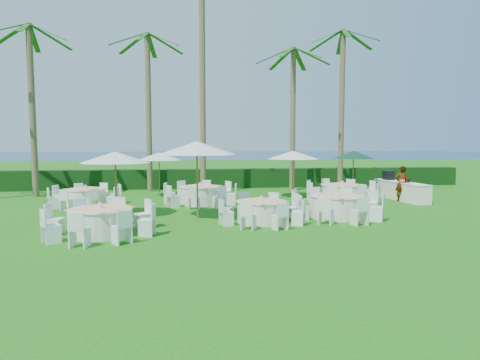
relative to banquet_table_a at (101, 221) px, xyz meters
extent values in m
plane|color=#186110|center=(4.02, 1.08, -0.44)|extent=(120.00, 120.00, 0.00)
cube|color=black|center=(4.02, 13.08, 0.16)|extent=(34.00, 1.00, 1.20)
plane|color=#082651|center=(4.02, 103.08, -0.44)|extent=(260.00, 260.00, 0.00)
cylinder|color=white|center=(0.00, 0.00, -0.04)|extent=(1.82, 1.82, 0.79)
cylinder|color=white|center=(0.00, 0.00, 0.36)|extent=(1.90, 1.90, 0.03)
cube|color=#FFB384|center=(0.00, 0.00, 0.39)|extent=(2.04, 2.04, 0.01)
cylinder|color=silver|center=(0.00, 0.00, 0.47)|extent=(0.13, 0.13, 0.17)
cube|color=white|center=(1.18, 0.80, 0.04)|extent=(0.62, 0.62, 0.95)
cube|color=white|center=(0.27, 1.40, 0.04)|extent=(0.52, 0.52, 0.95)
cube|color=white|center=(-0.80, 1.18, 0.04)|extent=(0.62, 0.62, 0.95)
cube|color=white|center=(-1.40, 0.27, 0.04)|extent=(0.52, 0.52, 0.95)
cube|color=white|center=(-1.18, -0.80, 0.04)|extent=(0.62, 0.62, 0.95)
cube|color=white|center=(-0.27, -1.40, 0.04)|extent=(0.52, 0.52, 0.95)
cube|color=white|center=(0.80, -1.18, 0.04)|extent=(0.62, 0.62, 0.95)
cube|color=white|center=(1.40, -0.27, 0.04)|extent=(0.52, 0.52, 0.95)
cylinder|color=white|center=(5.23, 1.30, -0.07)|extent=(1.71, 1.71, 0.74)
cylinder|color=white|center=(5.23, 1.30, 0.32)|extent=(1.78, 1.78, 0.03)
cube|color=#FFB384|center=(5.23, 1.30, 0.34)|extent=(1.94, 1.94, 0.01)
cylinder|color=silver|center=(5.23, 1.30, 0.43)|extent=(0.12, 0.12, 0.16)
cube|color=white|center=(6.51, 1.66, 0.01)|extent=(0.51, 0.51, 0.89)
cube|color=white|center=(5.88, 2.46, 0.01)|extent=(0.57, 0.57, 0.89)
cube|color=white|center=(4.87, 2.58, 0.01)|extent=(0.51, 0.51, 0.89)
cube|color=white|center=(4.06, 1.95, 0.01)|extent=(0.57, 0.57, 0.89)
cube|color=white|center=(3.94, 0.94, 0.01)|extent=(0.51, 0.51, 0.89)
cube|color=white|center=(4.57, 0.13, 0.01)|extent=(0.57, 0.57, 0.89)
cube|color=white|center=(5.59, 0.01, 0.01)|extent=(0.51, 0.51, 0.89)
cube|color=white|center=(6.39, 0.64, 0.01)|extent=(0.57, 0.57, 0.89)
cylinder|color=white|center=(8.20, 1.82, -0.03)|extent=(1.88, 1.88, 0.82)
cylinder|color=white|center=(8.20, 1.82, 0.39)|extent=(1.96, 1.96, 0.03)
cube|color=#FFB384|center=(8.20, 1.82, 0.42)|extent=(2.10, 2.10, 0.01)
cylinder|color=silver|center=(8.20, 1.82, 0.50)|extent=(0.13, 0.13, 0.17)
cube|color=white|center=(9.65, 2.07, 0.05)|extent=(0.53, 0.53, 0.98)
cube|color=white|center=(9.05, 3.02, 0.05)|extent=(0.64, 0.64, 0.98)
cube|color=white|center=(7.95, 3.27, 0.05)|extent=(0.53, 0.53, 0.98)
cube|color=white|center=(7.00, 2.66, 0.05)|extent=(0.64, 0.64, 0.98)
cube|color=white|center=(6.75, 1.56, 0.05)|extent=(0.53, 0.53, 0.98)
cube|color=white|center=(7.35, 0.61, 0.05)|extent=(0.64, 0.64, 0.98)
cube|color=white|center=(8.45, 0.37, 0.05)|extent=(0.53, 0.53, 0.98)
cube|color=white|center=(9.41, 0.97, 0.05)|extent=(0.64, 0.64, 0.98)
cylinder|color=white|center=(-1.87, 6.21, -0.06)|extent=(1.72, 1.72, 0.75)
cylinder|color=white|center=(-1.87, 6.21, 0.32)|extent=(1.79, 1.79, 0.03)
cube|color=#FFB384|center=(-1.87, 6.21, 0.34)|extent=(1.96, 1.96, 0.01)
cylinder|color=silver|center=(-1.87, 6.21, 0.43)|extent=(0.12, 0.12, 0.16)
cube|color=white|center=(-0.65, 6.77, 0.01)|extent=(0.55, 0.55, 0.89)
cube|color=white|center=(-1.41, 7.47, 0.01)|extent=(0.54, 0.54, 0.89)
cube|color=white|center=(-2.43, 7.42, 0.01)|extent=(0.55, 0.55, 0.89)
cube|color=white|center=(-3.13, 6.67, 0.01)|extent=(0.54, 0.54, 0.89)
cube|color=white|center=(-3.08, 5.64, 0.01)|extent=(0.55, 0.55, 0.89)
cube|color=white|center=(-2.33, 4.95, 0.01)|extent=(0.54, 0.54, 0.89)
cube|color=white|center=(-1.30, 4.99, 0.01)|extent=(0.55, 0.55, 0.89)
cube|color=white|center=(-0.61, 5.75, 0.01)|extent=(0.54, 0.54, 0.89)
cylinder|color=white|center=(3.27, 6.02, -0.03)|extent=(1.86, 1.86, 0.81)
cylinder|color=white|center=(3.27, 6.02, 0.38)|extent=(1.93, 1.93, 0.03)
cube|color=#FFB384|center=(3.27, 6.02, 0.40)|extent=(2.09, 2.09, 0.01)
cylinder|color=silver|center=(3.27, 6.02, 0.49)|extent=(0.13, 0.13, 0.17)
cube|color=white|center=(4.50, 6.79, 0.05)|extent=(0.62, 0.62, 0.97)
cube|color=white|center=(3.60, 7.43, 0.05)|extent=(0.54, 0.54, 0.97)
cube|color=white|center=(2.50, 7.25, 0.05)|extent=(0.62, 0.62, 0.97)
cube|color=white|center=(1.86, 6.34, 0.05)|extent=(0.54, 0.54, 0.97)
cube|color=white|center=(2.04, 5.25, 0.05)|extent=(0.62, 0.62, 0.97)
cube|color=white|center=(2.95, 4.60, 0.05)|extent=(0.54, 0.54, 0.97)
cube|color=white|center=(4.04, 4.79, 0.05)|extent=(0.62, 0.62, 0.97)
cube|color=white|center=(4.68, 5.69, 0.05)|extent=(0.54, 0.54, 0.97)
cylinder|color=white|center=(10.06, 5.80, -0.03)|extent=(1.88, 1.88, 0.82)
cylinder|color=white|center=(10.06, 5.80, 0.39)|extent=(1.96, 1.96, 0.03)
cube|color=#FFB384|center=(10.06, 5.80, 0.41)|extent=(2.08, 2.08, 0.01)
cylinder|color=silver|center=(10.06, 5.80, 0.50)|extent=(0.13, 0.13, 0.17)
cube|color=white|center=(11.51, 6.00, 0.05)|extent=(0.51, 0.51, 0.98)
cube|color=white|center=(10.95, 6.97, 0.05)|extent=(0.64, 0.64, 0.98)
cube|color=white|center=(9.86, 7.26, 0.05)|extent=(0.51, 0.51, 0.98)
cube|color=white|center=(8.89, 6.69, 0.05)|extent=(0.64, 0.64, 0.98)
cube|color=white|center=(8.60, 5.60, 0.05)|extent=(0.51, 0.51, 0.98)
cube|color=white|center=(9.17, 4.63, 0.05)|extent=(0.64, 0.64, 0.98)
cube|color=white|center=(10.26, 4.35, 0.05)|extent=(0.51, 0.51, 0.98)
cube|color=white|center=(11.23, 4.91, 0.05)|extent=(0.64, 0.64, 0.98)
cylinder|color=brown|center=(-0.04, 3.14, 0.76)|extent=(0.06, 0.06, 2.40)
cone|color=silver|center=(-0.04, 3.14, 1.84)|extent=(2.63, 2.63, 0.43)
sphere|color=brown|center=(-0.04, 3.14, 1.99)|extent=(0.10, 0.10, 0.10)
cylinder|color=brown|center=(3.01, 2.32, 0.95)|extent=(0.07, 0.07, 2.77)
cone|color=silver|center=(3.01, 2.32, 2.19)|extent=(2.89, 2.89, 0.50)
sphere|color=brown|center=(3.01, 2.32, 2.36)|extent=(0.11, 0.11, 0.11)
cylinder|color=brown|center=(1.24, 9.02, 0.69)|extent=(0.05, 0.05, 2.25)
cone|color=silver|center=(1.24, 9.02, 1.70)|extent=(2.33, 2.33, 0.41)
sphere|color=brown|center=(1.24, 9.02, 1.84)|extent=(0.09, 0.09, 0.09)
cylinder|color=brown|center=(8.09, 7.55, 0.73)|extent=(0.06, 0.06, 2.34)
cone|color=silver|center=(8.09, 7.55, 1.79)|extent=(2.72, 2.72, 0.42)
sphere|color=brown|center=(8.09, 7.55, 1.94)|extent=(0.09, 0.09, 0.09)
cylinder|color=brown|center=(11.29, 7.37, 0.74)|extent=(0.06, 0.06, 2.36)
cone|color=#0F3723|center=(11.29, 7.37, 1.80)|extent=(2.20, 2.20, 0.42)
sphere|color=brown|center=(11.29, 7.37, 1.95)|extent=(0.09, 0.09, 0.09)
cube|color=white|center=(13.30, 6.19, 0.00)|extent=(0.93, 3.87, 0.86)
cube|color=white|center=(13.30, 6.19, 0.45)|extent=(0.98, 3.92, 0.04)
cube|color=black|center=(13.25, 7.34, 0.71)|extent=(0.45, 0.55, 0.48)
cube|color=black|center=(13.31, 5.80, 0.56)|extent=(0.35, 0.35, 0.19)
imported|color=gray|center=(13.02, 5.62, 0.42)|extent=(0.71, 0.56, 1.72)
cylinder|color=brown|center=(-5.25, 9.91, 4.03)|extent=(0.32, 0.32, 8.93)
cube|color=#175314|center=(-4.24, 9.49, 8.01)|extent=(2.15, 1.09, 1.00)
cube|color=#175314|center=(-4.39, 10.58, 8.01)|extent=(1.91, 1.57, 1.00)
cube|color=#175314|center=(-5.40, 10.99, 8.01)|extent=(0.58, 2.22, 1.00)
cube|color=#175314|center=(-6.27, 10.32, 8.01)|extent=(2.15, 1.09, 1.00)
cube|color=#175314|center=(-6.12, 9.24, 8.01)|extent=(1.91, 1.57, 1.00)
cube|color=#175314|center=(-5.10, 8.82, 8.01)|extent=(0.58, 2.22, 1.00)
cylinder|color=brown|center=(0.52, 11.82, 4.17)|extent=(0.32, 0.32, 9.22)
cube|color=#175314|center=(1.53, 12.24, 8.29)|extent=(2.14, 1.11, 1.00)
cube|color=#175314|center=(0.66, 12.91, 8.29)|extent=(0.56, 2.22, 1.00)
cube|color=#175314|center=(-0.35, 12.49, 8.29)|extent=(1.92, 1.56, 1.00)
cube|color=#175314|center=(-0.49, 11.40, 8.29)|extent=(2.14, 1.11, 1.00)
cube|color=#175314|center=(0.38, 10.74, 8.29)|extent=(0.56, 2.22, 1.00)
cube|color=#175314|center=(1.39, 11.16, 8.29)|extent=(1.92, 1.56, 1.00)
cylinder|color=brown|center=(3.58, 9.62, 5.79)|extent=(0.32, 0.32, 12.46)
cylinder|color=brown|center=(8.97, 10.86, 3.78)|extent=(0.32, 0.32, 8.44)
cube|color=#175314|center=(10.07, 10.79, 7.51)|extent=(2.22, 0.42, 1.00)
cube|color=#175314|center=(9.58, 11.77, 7.51)|extent=(1.46, 1.99, 1.00)
cube|color=#175314|center=(8.49, 11.84, 7.51)|extent=(1.23, 2.10, 1.00)
cube|color=#175314|center=(7.88, 10.93, 7.51)|extent=(2.22, 0.42, 1.00)
cube|color=#175314|center=(8.36, 9.95, 7.51)|extent=(1.46, 1.99, 1.00)
cube|color=#175314|center=(9.46, 9.87, 7.51)|extent=(1.23, 2.10, 1.00)
cylinder|color=brown|center=(12.11, 11.13, 4.38)|extent=(0.32, 0.32, 9.64)
cube|color=#175314|center=(13.17, 11.43, 8.72)|extent=(2.20, 0.87, 1.00)
cube|color=#175314|center=(12.38, 12.19, 8.72)|extent=(0.81, 2.21, 1.00)
cube|color=#175314|center=(11.33, 11.89, 8.72)|extent=(1.78, 1.74, 1.00)
cube|color=#175314|center=(11.06, 10.83, 8.72)|extent=(2.20, 0.87, 1.00)
cube|color=#175314|center=(11.85, 10.07, 8.72)|extent=(0.81, 2.21, 1.00)
cube|color=#175314|center=(12.90, 10.37, 8.72)|extent=(1.78, 1.74, 1.00)
camera|label=1|loc=(2.52, -12.47, 2.30)|focal=30.00mm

